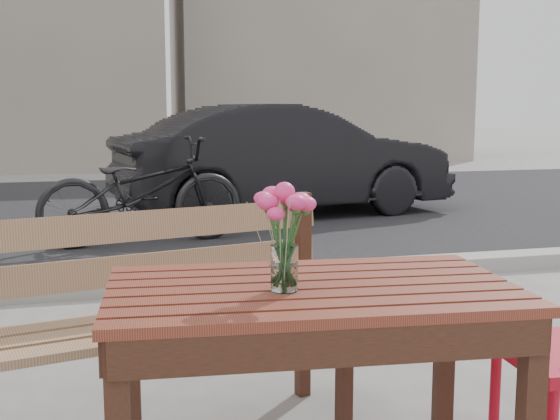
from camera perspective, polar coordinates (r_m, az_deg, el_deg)
The scene contains 7 objects.
street at distance 7.04m, azimuth -11.31°, elevation -2.04°, with size 30.00×8.12×0.12m.
backdrop_buildings at distance 16.42m, azimuth -13.05°, elevation 16.21°, with size 15.50×4.00×8.00m.
main_table at distance 2.14m, azimuth 2.57°, elevation -9.27°, with size 1.27×0.81×0.75m.
main_bench at distance 2.73m, azimuth -10.01°, elevation -6.77°, with size 1.56×0.76×0.93m.
main_vase at distance 2.00m, azimuth 0.36°, elevation -1.12°, with size 0.17×0.17×0.31m.
parked_car at distance 8.41m, azimuth 0.32°, elevation 4.10°, with size 1.39×4.00×1.32m, color black.
bicycle at distance 6.68m, azimuth -11.14°, elevation 1.53°, with size 0.67×1.92×1.01m, color black.
Camera 1 is at (-0.37, -1.85, 1.27)m, focal length 45.00 mm.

